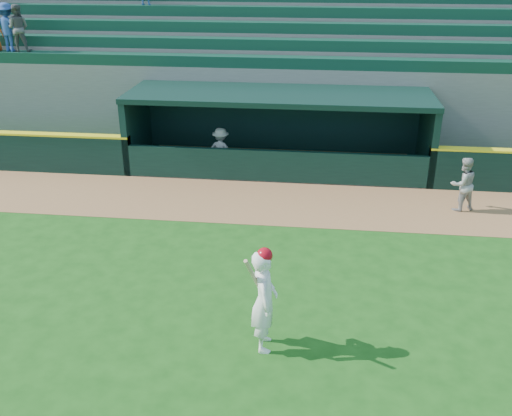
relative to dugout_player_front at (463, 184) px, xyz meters
name	(u,v)px	position (x,y,z in m)	size (l,w,h in m)	color
ground	(247,299)	(-5.16, -5.01, -0.74)	(120.00, 120.00, 0.00)	#174812
warning_track	(270,202)	(-5.16, -0.11, -0.74)	(40.00, 3.00, 0.01)	olive
dugout_player_front	(463,184)	(0.00, 0.00, 0.00)	(0.72, 0.56, 1.49)	#989893
dugout_player_inside	(221,150)	(-6.92, 2.13, -0.03)	(0.93, 0.53, 1.44)	#A6A5A0
dugout	(279,125)	(-5.16, 2.99, 0.61)	(9.40, 2.80, 2.46)	slate
stands	(289,66)	(-5.18, 7.55, 1.66)	(34.50, 6.31, 7.47)	slate
batter_at_plate	(264,299)	(-4.67, -6.46, 0.24)	(0.57, 0.84, 1.98)	white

